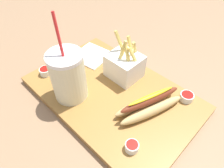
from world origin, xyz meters
name	(u,v)px	position (x,y,z in m)	size (l,w,h in m)	color
ground_plane	(112,98)	(0.00, 0.00, -0.01)	(2.40, 2.40, 0.02)	#8C6B4C
food_tray	(112,94)	(0.00, 0.00, 0.01)	(0.48, 0.31, 0.02)	olive
soda_cup	(68,76)	(0.07, 0.09, 0.09)	(0.09, 0.09, 0.24)	beige
fries_basket	(124,66)	(0.02, -0.07, 0.06)	(0.09, 0.09, 0.14)	white
hot_dog_1	(149,104)	(-0.11, -0.02, 0.04)	(0.11, 0.19, 0.06)	tan
ketchup_cup_1	(45,71)	(0.20, 0.09, 0.03)	(0.04, 0.04, 0.02)	white
ketchup_cup_2	(187,97)	(-0.17, -0.12, 0.03)	(0.04, 0.04, 0.02)	white
ketchup_cup_3	(132,146)	(-0.16, 0.09, 0.03)	(0.03, 0.03, 0.02)	white
napkin_stack	(92,55)	(0.17, -0.07, 0.02)	(0.11, 0.11, 0.00)	white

